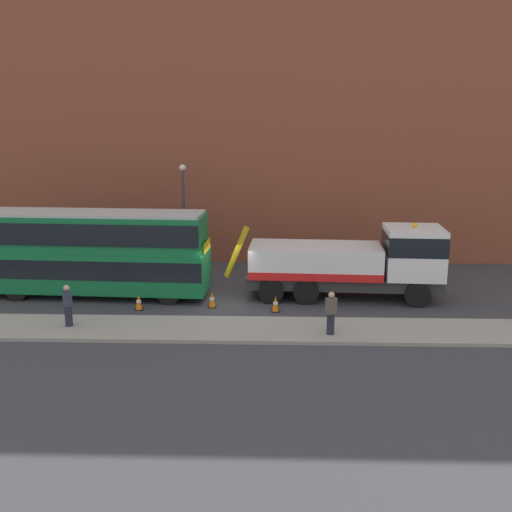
{
  "coord_description": "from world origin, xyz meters",
  "views": [
    {
      "loc": [
        2.2,
        -26.46,
        8.43
      ],
      "look_at": [
        1.35,
        0.44,
        2.0
      ],
      "focal_mm": 41.46,
      "sensor_mm": 36.0,
      "label": 1
    }
  ],
  "objects_px": {
    "pedestrian_bystander": "(331,314)",
    "traffic_cone_near_truck": "(275,304)",
    "pedestrian_onlooker": "(68,306)",
    "recovery_tow_truck": "(353,262)",
    "double_decker_bus": "(92,250)",
    "traffic_cone_near_bus": "(139,302)",
    "traffic_cone_midway": "(212,300)",
    "street_lamp": "(184,207)"
  },
  "relations": [
    {
      "from": "pedestrian_bystander",
      "to": "traffic_cone_near_truck",
      "type": "height_order",
      "value": "pedestrian_bystander"
    },
    {
      "from": "pedestrian_onlooker",
      "to": "pedestrian_bystander",
      "type": "distance_m",
      "value": 10.47
    },
    {
      "from": "recovery_tow_truck",
      "to": "double_decker_bus",
      "type": "xyz_separation_m",
      "value": [
        -12.32,
        0.02,
        0.47
      ]
    },
    {
      "from": "double_decker_bus",
      "to": "traffic_cone_near_bus",
      "type": "bearing_deg",
      "value": -35.67
    },
    {
      "from": "double_decker_bus",
      "to": "traffic_cone_near_truck",
      "type": "xyz_separation_m",
      "value": [
        8.69,
        -2.15,
        -1.89
      ]
    },
    {
      "from": "traffic_cone_midway",
      "to": "street_lamp",
      "type": "xyz_separation_m",
      "value": [
        -2.23,
        6.89,
        3.13
      ]
    },
    {
      "from": "recovery_tow_truck",
      "to": "traffic_cone_near_bus",
      "type": "xyz_separation_m",
      "value": [
        -9.7,
        -2.07,
        -1.42
      ]
    },
    {
      "from": "double_decker_bus",
      "to": "pedestrian_onlooker",
      "type": "relative_size",
      "value": 6.51
    },
    {
      "from": "recovery_tow_truck",
      "to": "pedestrian_bystander",
      "type": "height_order",
      "value": "recovery_tow_truck"
    },
    {
      "from": "recovery_tow_truck",
      "to": "street_lamp",
      "type": "height_order",
      "value": "street_lamp"
    },
    {
      "from": "traffic_cone_near_bus",
      "to": "traffic_cone_midway",
      "type": "xyz_separation_m",
      "value": [
        3.21,
        0.47,
        0.0
      ]
    },
    {
      "from": "double_decker_bus",
      "to": "street_lamp",
      "type": "distance_m",
      "value": 6.5
    },
    {
      "from": "traffic_cone_midway",
      "to": "recovery_tow_truck",
      "type": "bearing_deg",
      "value": 13.87
    },
    {
      "from": "pedestrian_onlooker",
      "to": "street_lamp",
      "type": "bearing_deg",
      "value": 34.48
    },
    {
      "from": "traffic_cone_midway",
      "to": "pedestrian_onlooker",
      "type": "bearing_deg",
      "value": -151.24
    },
    {
      "from": "pedestrian_bystander",
      "to": "traffic_cone_midway",
      "type": "bearing_deg",
      "value": 14.06
    },
    {
      "from": "double_decker_bus",
      "to": "pedestrian_bystander",
      "type": "bearing_deg",
      "value": -22.83
    },
    {
      "from": "double_decker_bus",
      "to": "traffic_cone_midway",
      "type": "distance_m",
      "value": 6.35
    },
    {
      "from": "pedestrian_onlooker",
      "to": "traffic_cone_near_truck",
      "type": "bearing_deg",
      "value": -20.83
    },
    {
      "from": "traffic_cone_midway",
      "to": "traffic_cone_near_truck",
      "type": "xyz_separation_m",
      "value": [
        2.85,
        -0.53,
        0.0
      ]
    },
    {
      "from": "recovery_tow_truck",
      "to": "pedestrian_onlooker",
      "type": "bearing_deg",
      "value": -156.03
    },
    {
      "from": "pedestrian_onlooker",
      "to": "traffic_cone_near_truck",
      "type": "xyz_separation_m",
      "value": [
        8.33,
        2.48,
        -0.64
      ]
    },
    {
      "from": "pedestrian_bystander",
      "to": "recovery_tow_truck",
      "type": "bearing_deg",
      "value": -56.28
    },
    {
      "from": "double_decker_bus",
      "to": "pedestrian_onlooker",
      "type": "height_order",
      "value": "double_decker_bus"
    },
    {
      "from": "recovery_tow_truck",
      "to": "traffic_cone_midway",
      "type": "relative_size",
      "value": 14.17
    },
    {
      "from": "traffic_cone_near_bus",
      "to": "traffic_cone_midway",
      "type": "distance_m",
      "value": 3.25
    },
    {
      "from": "recovery_tow_truck",
      "to": "pedestrian_onlooker",
      "type": "relative_size",
      "value": 5.97
    },
    {
      "from": "pedestrian_onlooker",
      "to": "street_lamp",
      "type": "distance_m",
      "value": 10.7
    },
    {
      "from": "traffic_cone_near_bus",
      "to": "traffic_cone_midway",
      "type": "height_order",
      "value": "same"
    },
    {
      "from": "pedestrian_onlooker",
      "to": "pedestrian_bystander",
      "type": "xyz_separation_m",
      "value": [
        10.45,
        -0.59,
        0.0
      ]
    },
    {
      "from": "double_decker_bus",
      "to": "recovery_tow_truck",
      "type": "bearing_deg",
      "value": 2.8
    },
    {
      "from": "double_decker_bus",
      "to": "pedestrian_bystander",
      "type": "height_order",
      "value": "double_decker_bus"
    },
    {
      "from": "traffic_cone_near_truck",
      "to": "street_lamp",
      "type": "xyz_separation_m",
      "value": [
        -5.09,
        7.41,
        3.13
      ]
    },
    {
      "from": "pedestrian_bystander",
      "to": "traffic_cone_near_bus",
      "type": "distance_m",
      "value": 8.79
    },
    {
      "from": "pedestrian_bystander",
      "to": "street_lamp",
      "type": "relative_size",
      "value": 0.29
    },
    {
      "from": "pedestrian_onlooker",
      "to": "traffic_cone_near_bus",
      "type": "relative_size",
      "value": 2.38
    },
    {
      "from": "pedestrian_bystander",
      "to": "traffic_cone_midway",
      "type": "height_order",
      "value": "pedestrian_bystander"
    },
    {
      "from": "traffic_cone_near_bus",
      "to": "traffic_cone_near_truck",
      "type": "xyz_separation_m",
      "value": [
        6.07,
        -0.06,
        0.0
      ]
    },
    {
      "from": "recovery_tow_truck",
      "to": "traffic_cone_near_bus",
      "type": "height_order",
      "value": "recovery_tow_truck"
    },
    {
      "from": "recovery_tow_truck",
      "to": "double_decker_bus",
      "type": "relative_size",
      "value": 0.92
    },
    {
      "from": "pedestrian_onlooker",
      "to": "traffic_cone_near_bus",
      "type": "bearing_deg",
      "value": 10.87
    },
    {
      "from": "double_decker_bus",
      "to": "traffic_cone_midway",
      "type": "bearing_deg",
      "value": -12.65
    }
  ]
}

